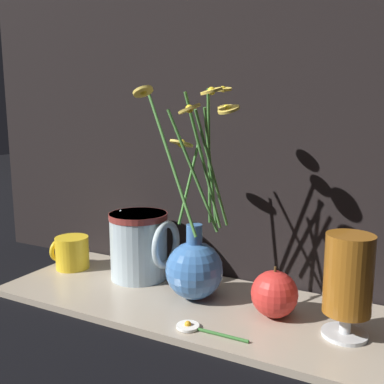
{
  "coord_description": "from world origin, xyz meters",
  "views": [
    {
      "loc": [
        0.33,
        -0.64,
        0.33
      ],
      "look_at": [
        0.0,
        0.0,
        0.21
      ],
      "focal_mm": 40.0,
      "sensor_mm": 36.0,
      "label": 1
    }
  ],
  "objects_px": {
    "vase_with_flowers": "(196,262)",
    "tea_glass": "(348,278)",
    "ceramic_pitcher": "(140,243)",
    "yellow_mug": "(71,252)",
    "orange_fruit": "(274,294)"
  },
  "relations": [
    {
      "from": "vase_with_flowers",
      "to": "ceramic_pitcher",
      "type": "bearing_deg",
      "value": 164.58
    },
    {
      "from": "vase_with_flowers",
      "to": "yellow_mug",
      "type": "distance_m",
      "value": 0.32
    },
    {
      "from": "yellow_mug",
      "to": "tea_glass",
      "type": "distance_m",
      "value": 0.58
    },
    {
      "from": "yellow_mug",
      "to": "tea_glass",
      "type": "xyz_separation_m",
      "value": [
        0.57,
        -0.04,
        0.06
      ]
    },
    {
      "from": "vase_with_flowers",
      "to": "tea_glass",
      "type": "distance_m",
      "value": 0.26
    },
    {
      "from": "yellow_mug",
      "to": "tea_glass",
      "type": "bearing_deg",
      "value": -3.68
    },
    {
      "from": "vase_with_flowers",
      "to": "orange_fruit",
      "type": "distance_m",
      "value": 0.15
    },
    {
      "from": "yellow_mug",
      "to": "tea_glass",
      "type": "relative_size",
      "value": 0.52
    },
    {
      "from": "vase_with_flowers",
      "to": "orange_fruit",
      "type": "relative_size",
      "value": 4.4
    },
    {
      "from": "ceramic_pitcher",
      "to": "tea_glass",
      "type": "height_order",
      "value": "tea_glass"
    },
    {
      "from": "vase_with_flowers",
      "to": "tea_glass",
      "type": "height_order",
      "value": "vase_with_flowers"
    },
    {
      "from": "vase_with_flowers",
      "to": "yellow_mug",
      "type": "bearing_deg",
      "value": 176.53
    },
    {
      "from": "yellow_mug",
      "to": "orange_fruit",
      "type": "distance_m",
      "value": 0.46
    },
    {
      "from": "yellow_mug",
      "to": "ceramic_pitcher",
      "type": "height_order",
      "value": "ceramic_pitcher"
    },
    {
      "from": "vase_with_flowers",
      "to": "tea_glass",
      "type": "relative_size",
      "value": 2.39
    }
  ]
}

